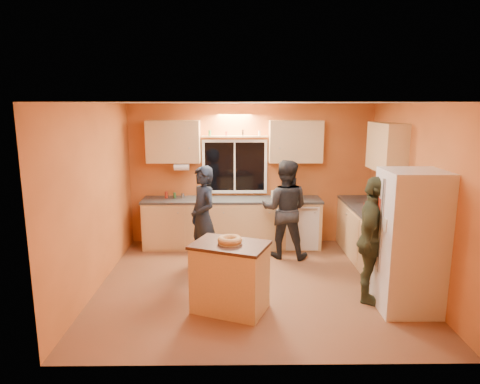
{
  "coord_description": "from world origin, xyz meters",
  "views": [
    {
      "loc": [
        -0.29,
        -5.87,
        2.58
      ],
      "look_at": [
        -0.22,
        0.4,
        1.29
      ],
      "focal_mm": 32.0,
      "sensor_mm": 36.0,
      "label": 1
    }
  ],
  "objects_px": {
    "island": "(230,276)",
    "person_right": "(372,240)",
    "person_left": "(203,218)",
    "refrigerator": "(410,242)",
    "person_center": "(285,209)"
  },
  "relations": [
    {
      "from": "refrigerator",
      "to": "island",
      "type": "height_order",
      "value": "refrigerator"
    },
    {
      "from": "person_left",
      "to": "island",
      "type": "bearing_deg",
      "value": -12.11
    },
    {
      "from": "person_left",
      "to": "person_center",
      "type": "relative_size",
      "value": 0.98
    },
    {
      "from": "refrigerator",
      "to": "island",
      "type": "bearing_deg",
      "value": -179.95
    },
    {
      "from": "person_left",
      "to": "person_right",
      "type": "height_order",
      "value": "person_right"
    },
    {
      "from": "person_right",
      "to": "refrigerator",
      "type": "bearing_deg",
      "value": -97.01
    },
    {
      "from": "refrigerator",
      "to": "island",
      "type": "xyz_separation_m",
      "value": [
        -2.25,
        -0.0,
        -0.45
      ]
    },
    {
      "from": "island",
      "to": "person_left",
      "type": "distance_m",
      "value": 1.57
    },
    {
      "from": "person_left",
      "to": "person_center",
      "type": "bearing_deg",
      "value": 81.22
    },
    {
      "from": "person_center",
      "to": "person_right",
      "type": "height_order",
      "value": "person_right"
    },
    {
      "from": "refrigerator",
      "to": "person_right",
      "type": "bearing_deg",
      "value": 148.48
    },
    {
      "from": "island",
      "to": "person_right",
      "type": "xyz_separation_m",
      "value": [
        1.86,
        0.24,
        0.39
      ]
    },
    {
      "from": "island",
      "to": "person_right",
      "type": "relative_size",
      "value": 0.64
    },
    {
      "from": "person_left",
      "to": "refrigerator",
      "type": "bearing_deg",
      "value": 32.63
    },
    {
      "from": "refrigerator",
      "to": "person_center",
      "type": "xyz_separation_m",
      "value": [
        -1.34,
        1.95,
        -0.06
      ]
    }
  ]
}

